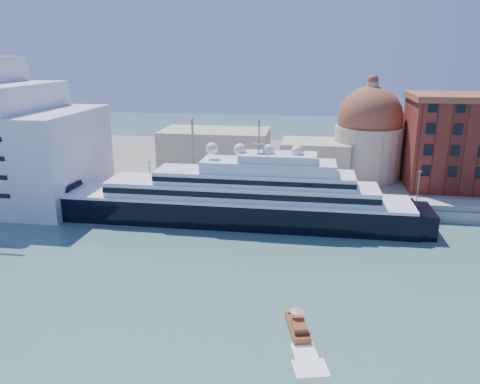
# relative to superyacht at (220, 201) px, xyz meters

# --- Properties ---
(ground) EXTENTS (400.00, 400.00, 0.00)m
(ground) POSITION_rel_superyacht_xyz_m (11.79, -23.00, -4.43)
(ground) COLOR #38625C
(ground) RESTS_ON ground
(quay) EXTENTS (180.00, 10.00, 2.50)m
(quay) POSITION_rel_superyacht_xyz_m (11.79, 11.00, -3.18)
(quay) COLOR gray
(quay) RESTS_ON ground
(land) EXTENTS (260.00, 72.00, 2.00)m
(land) POSITION_rel_superyacht_xyz_m (11.79, 52.00, -3.43)
(land) COLOR slate
(land) RESTS_ON ground
(quay_fence) EXTENTS (180.00, 0.10, 1.20)m
(quay_fence) POSITION_rel_superyacht_xyz_m (11.79, 6.50, -1.33)
(quay_fence) COLOR slate
(quay_fence) RESTS_ON quay
(superyacht) EXTENTS (85.93, 11.91, 25.68)m
(superyacht) POSITION_rel_superyacht_xyz_m (0.00, 0.00, 0.00)
(superyacht) COLOR black
(superyacht) RESTS_ON ground
(service_barge) EXTENTS (11.89, 5.72, 2.57)m
(service_barge) POSITION_rel_superyacht_xyz_m (-19.87, -2.50, -3.69)
(service_barge) COLOR white
(service_barge) RESTS_ON ground
(water_taxi) EXTENTS (3.66, 6.86, 3.10)m
(water_taxi) POSITION_rel_superyacht_xyz_m (18.00, -39.27, -3.69)
(water_taxi) COLOR brown
(water_taxi) RESTS_ON ground
(church) EXTENTS (66.00, 18.00, 25.50)m
(church) POSITION_rel_superyacht_xyz_m (18.17, 34.72, 6.48)
(church) COLOR beige
(church) RESTS_ON land
(lamp_posts) EXTENTS (120.80, 2.40, 18.00)m
(lamp_posts) POSITION_rel_superyacht_xyz_m (-0.88, 9.27, 5.41)
(lamp_posts) COLOR slate
(lamp_posts) RESTS_ON quay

